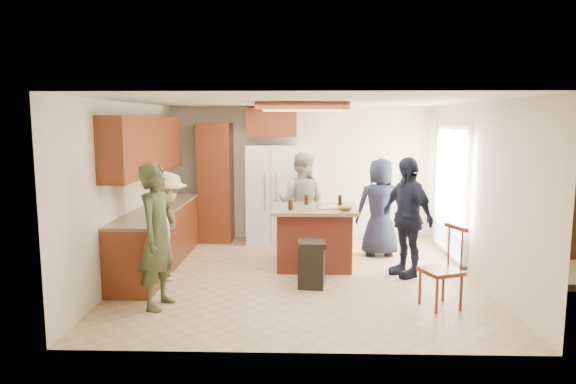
{
  "coord_description": "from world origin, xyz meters",
  "views": [
    {
      "loc": [
        0.01,
        -7.21,
        2.23
      ],
      "look_at": [
        -0.21,
        0.58,
        1.15
      ],
      "focal_mm": 32.0,
      "sensor_mm": 36.0,
      "label": 1
    }
  ],
  "objects_px": {
    "person_side_right": "(407,217)",
    "spindle_chair": "(442,271)",
    "person_behind_left": "(302,203)",
    "kitchen_island": "(314,237)",
    "person_front_left": "(158,236)",
    "trash_bin": "(312,264)",
    "person_counter": "(167,226)",
    "person_behind_right": "(380,207)",
    "refrigerator": "(272,194)"
  },
  "relations": [
    {
      "from": "person_side_right",
      "to": "person_behind_right",
      "type": "bearing_deg",
      "value": 162.8
    },
    {
      "from": "person_front_left",
      "to": "kitchen_island",
      "type": "height_order",
      "value": "person_front_left"
    },
    {
      "from": "kitchen_island",
      "to": "spindle_chair",
      "type": "relative_size",
      "value": 1.29
    },
    {
      "from": "person_side_right",
      "to": "refrigerator",
      "type": "bearing_deg",
      "value": -162.5
    },
    {
      "from": "person_behind_left",
      "to": "spindle_chair",
      "type": "relative_size",
      "value": 1.73
    },
    {
      "from": "trash_bin",
      "to": "person_front_left",
      "type": "bearing_deg",
      "value": -156.58
    },
    {
      "from": "person_behind_left",
      "to": "refrigerator",
      "type": "bearing_deg",
      "value": -40.25
    },
    {
      "from": "kitchen_island",
      "to": "person_behind_left",
      "type": "bearing_deg",
      "value": 102.04
    },
    {
      "from": "person_front_left",
      "to": "trash_bin",
      "type": "bearing_deg",
      "value": -54.54
    },
    {
      "from": "person_side_right",
      "to": "trash_bin",
      "type": "xyz_separation_m",
      "value": [
        -1.38,
        -0.57,
        -0.55
      ]
    },
    {
      "from": "person_behind_left",
      "to": "trash_bin",
      "type": "height_order",
      "value": "person_behind_left"
    },
    {
      "from": "person_front_left",
      "to": "person_side_right",
      "type": "height_order",
      "value": "person_front_left"
    },
    {
      "from": "person_behind_right",
      "to": "kitchen_island",
      "type": "distance_m",
      "value": 1.37
    },
    {
      "from": "person_behind_left",
      "to": "person_counter",
      "type": "relative_size",
      "value": 1.12
    },
    {
      "from": "person_side_right",
      "to": "person_counter",
      "type": "height_order",
      "value": "person_side_right"
    },
    {
      "from": "person_front_left",
      "to": "person_behind_right",
      "type": "bearing_deg",
      "value": -38.44
    },
    {
      "from": "person_front_left",
      "to": "person_counter",
      "type": "xyz_separation_m",
      "value": [
        -0.19,
        1.1,
        -0.11
      ]
    },
    {
      "from": "person_front_left",
      "to": "person_behind_right",
      "type": "height_order",
      "value": "person_front_left"
    },
    {
      "from": "trash_bin",
      "to": "person_behind_right",
      "type": "bearing_deg",
      "value": 55.33
    },
    {
      "from": "person_side_right",
      "to": "spindle_chair",
      "type": "height_order",
      "value": "person_side_right"
    },
    {
      "from": "person_behind_right",
      "to": "person_front_left",
      "type": "bearing_deg",
      "value": 39.65
    },
    {
      "from": "person_behind_right",
      "to": "refrigerator",
      "type": "height_order",
      "value": "refrigerator"
    },
    {
      "from": "person_behind_left",
      "to": "kitchen_island",
      "type": "relative_size",
      "value": 1.34
    },
    {
      "from": "person_front_left",
      "to": "kitchen_island",
      "type": "relative_size",
      "value": 1.36
    },
    {
      "from": "person_behind_left",
      "to": "kitchen_island",
      "type": "xyz_separation_m",
      "value": [
        0.19,
        -0.9,
        -0.38
      ]
    },
    {
      "from": "person_behind_left",
      "to": "person_counter",
      "type": "bearing_deg",
      "value": 52.92
    },
    {
      "from": "trash_bin",
      "to": "spindle_chair",
      "type": "distance_m",
      "value": 1.72
    },
    {
      "from": "person_behind_right",
      "to": "trash_bin",
      "type": "xyz_separation_m",
      "value": [
        -1.17,
        -1.68,
        -0.5
      ]
    },
    {
      "from": "person_behind_left",
      "to": "spindle_chair",
      "type": "distance_m",
      "value": 3.12
    },
    {
      "from": "person_counter",
      "to": "spindle_chair",
      "type": "relative_size",
      "value": 1.54
    },
    {
      "from": "person_side_right",
      "to": "refrigerator",
      "type": "xyz_separation_m",
      "value": [
        -2.06,
        2.03,
        0.03
      ]
    },
    {
      "from": "kitchen_island",
      "to": "spindle_chair",
      "type": "distance_m",
      "value": 2.26
    },
    {
      "from": "person_front_left",
      "to": "person_behind_left",
      "type": "height_order",
      "value": "person_front_left"
    },
    {
      "from": "spindle_chair",
      "to": "person_behind_left",
      "type": "bearing_deg",
      "value": 123.14
    },
    {
      "from": "person_counter",
      "to": "person_side_right",
      "type": "bearing_deg",
      "value": -95.34
    },
    {
      "from": "person_counter",
      "to": "trash_bin",
      "type": "distance_m",
      "value": 2.1
    },
    {
      "from": "person_counter",
      "to": "spindle_chair",
      "type": "distance_m",
      "value": 3.74
    },
    {
      "from": "refrigerator",
      "to": "person_front_left",
      "type": "bearing_deg",
      "value": -108.81
    },
    {
      "from": "person_behind_right",
      "to": "refrigerator",
      "type": "relative_size",
      "value": 0.91
    },
    {
      "from": "person_behind_left",
      "to": "person_counter",
      "type": "distance_m",
      "value": 2.46
    },
    {
      "from": "person_behind_right",
      "to": "person_side_right",
      "type": "bearing_deg",
      "value": 100.86
    },
    {
      "from": "spindle_chair",
      "to": "refrigerator",
      "type": "bearing_deg",
      "value": 123.9
    },
    {
      "from": "person_behind_left",
      "to": "person_front_left",
      "type": "bearing_deg",
      "value": 70.68
    },
    {
      "from": "person_front_left",
      "to": "person_behind_right",
      "type": "relative_size",
      "value": 1.07
    },
    {
      "from": "person_side_right",
      "to": "person_counter",
      "type": "bearing_deg",
      "value": -113.34
    },
    {
      "from": "person_counter",
      "to": "kitchen_island",
      "type": "height_order",
      "value": "person_counter"
    },
    {
      "from": "kitchen_island",
      "to": "trash_bin",
      "type": "distance_m",
      "value": 0.98
    },
    {
      "from": "person_side_right",
      "to": "trash_bin",
      "type": "relative_size",
      "value": 2.75
    },
    {
      "from": "person_behind_left",
      "to": "person_behind_right",
      "type": "xyz_separation_m",
      "value": [
        1.31,
        -0.18,
        -0.04
      ]
    },
    {
      "from": "person_side_right",
      "to": "spindle_chair",
      "type": "bearing_deg",
      "value": -20.18
    }
  ]
}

